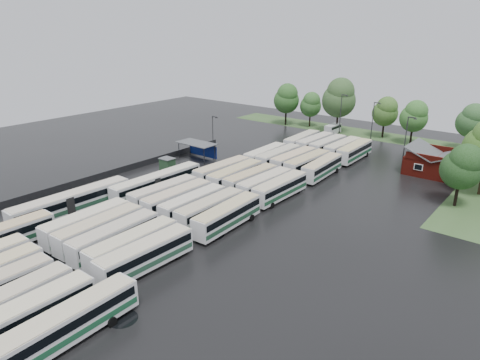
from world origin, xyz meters
The scene contains 53 objects.
ground centered at (0.00, 0.00, 0.00)m, with size 160.00×160.00×0.00m, color black.
brick_building centered at (24.00, 42.77, 1.87)m, with size 10.07×8.60×5.39m.
wash_shed centered at (-17.20, 22.02, 2.99)m, with size 8.20×4.20×3.58m.
utility_hut centered at (-16.20, 12.60, 1.32)m, with size 2.70×2.20×2.62m.
grass_strip_north centered at (2.00, 64.80, 0.01)m, with size 80.00×10.00×0.01m, color #3A5B2B.
west_fence centered at (-22.20, 8.00, 0.60)m, with size 0.10×50.00×1.20m, color #2D2D30.
bus_r0c3 centered at (5.39, -26.21, 1.79)m, with size 3.02×11.77×3.25m.
bus_r0c4 centered at (8.55, -26.10, 1.85)m, with size 2.64×12.08×3.36m.
bus_r1c0 centered at (-4.23, -12.09, 1.87)m, with size 2.93×12.25×3.39m.
bus_r1c1 centered at (-1.33, -12.07, 1.86)m, with size 3.11×12.24×3.38m.
bus_r1c2 centered at (1.85, -12.14, 1.85)m, with size 3.07×12.19×3.37m.
bus_r1c3 centered at (5.24, -12.11, 1.84)m, with size 2.66×12.04×3.35m.
bus_r1c4 centered at (8.21, -12.61, 1.85)m, with size 2.85×12.16×3.37m.
bus_r2c0 centered at (-4.49, 1.39, 1.82)m, with size 3.02×11.99×3.31m.
bus_r2c1 centered at (-1.25, 1.15, 1.84)m, with size 2.76×12.05×3.34m.
bus_r2c2 centered at (1.85, 1.32, 1.77)m, with size 2.54×11.56×3.21m.
bus_r2c3 centered at (5.13, 1.43, 1.81)m, with size 2.61×11.86×3.30m.
bus_r2c4 centered at (8.51, 1.20, 1.86)m, with size 3.11×12.25×3.38m.
bus_r3c0 centered at (-4.35, 14.98, 1.87)m, with size 3.10×12.32×3.40m.
bus_r3c1 centered at (-1.10, 14.58, 1.86)m, with size 2.69×12.20×3.39m.
bus_r3c2 centered at (1.96, 14.93, 1.77)m, with size 2.93×11.66×3.22m.
bus_r3c3 centered at (5.22, 14.53, 1.81)m, with size 2.89×11.88×3.28m.
bus_r3c4 centered at (8.21, 14.46, 1.82)m, with size 2.71×11.93×3.31m.
bus_r4c0 centered at (-4.46, 28.07, 1.78)m, with size 2.82×11.71×3.24m.
bus_r4c1 centered at (-1.40, 28.33, 1.86)m, with size 2.69×12.14×3.37m.
bus_r4c2 centered at (1.86, 28.59, 1.85)m, with size 2.98×12.14×3.36m.
bus_r4c3 centered at (5.06, 28.32, 1.87)m, with size 3.01×12.27×3.39m.
bus_r4c4 centered at (8.27, 28.10, 1.81)m, with size 3.08×11.92×3.29m.
bus_r5c0 centered at (-4.37, 41.97, 1.86)m, with size 3.16×12.25×3.38m.
bus_r5c1 centered at (-1.26, 42.33, 1.83)m, with size 2.75×12.00×3.33m.
bus_r5c2 centered at (1.88, 42.31, 1.81)m, with size 2.83×11.87×3.29m.
bus_r5c3 centered at (5.34, 42.34, 1.83)m, with size 2.85×12.02×3.33m.
bus_r5c4 centered at (8.30, 41.72, 1.86)m, with size 2.84×12.21×3.38m.
artic_bus_west_b centered at (-9.21, 4.13, 1.78)m, with size 2.68×17.37×3.22m.
artic_bus_west_c centered at (-12.24, -9.46, 1.88)m, with size 2.90×18.31×3.39m.
artic_bus_east centered at (12.29, -26.69, 1.83)m, with size 3.07×17.88×3.31m.
minibus centered at (-5.85, 59.70, 1.33)m, with size 2.16×5.52×2.39m.
tree_north_0 centered at (-20.98, 60.99, 7.42)m, with size 6.97×6.97×11.54m.
tree_north_1 centered at (-14.70, 63.40, 6.13)m, with size 5.75×5.75×9.52m.
tree_north_2 centered at (-5.56, 61.46, 9.07)m, with size 8.51×8.51×14.09m.
tree_north_3 centered at (5.77, 63.81, 6.58)m, with size 6.18×6.18×10.24m.
tree_north_4 centered at (13.29, 61.74, 6.70)m, with size 6.29×6.29×10.41m.
tree_north_5 centered at (24.78, 64.23, 6.79)m, with size 6.37×6.37×10.55m.
tree_east_0 centered at (30.91, 28.95, 6.42)m, with size 6.03×6.03×9.99m.
lamp_post_ne centered at (18.88, 39.74, 6.21)m, with size 1.65×0.32×10.70m.
lamp_post_nw centered at (-14.42, 23.72, 5.30)m, with size 1.41×0.27×9.13m.
lamp_post_back_w centered at (-2.17, 56.03, 6.28)m, with size 1.67×0.32×10.82m.
lamp_post_back_e centered at (6.71, 54.01, 5.92)m, with size 1.57×0.31×10.19m.
puddle_0 centered at (-3.39, -20.13, 0.00)m, with size 6.24×6.24×0.01m, color black.
puddle_1 centered at (10.86, -22.36, 0.00)m, with size 4.37×4.37×0.01m, color black.
puddle_2 centered at (-8.81, 1.20, 0.00)m, with size 4.85×4.85×0.01m, color black.
puddle_3 centered at (7.72, -1.85, 0.00)m, with size 4.35×4.35×0.01m, color black.
puddle_4 centered at (13.29, -19.72, 0.00)m, with size 2.90×2.90×0.01m, color black.
Camera 1 is at (42.98, -38.87, 26.06)m, focal length 32.00 mm.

